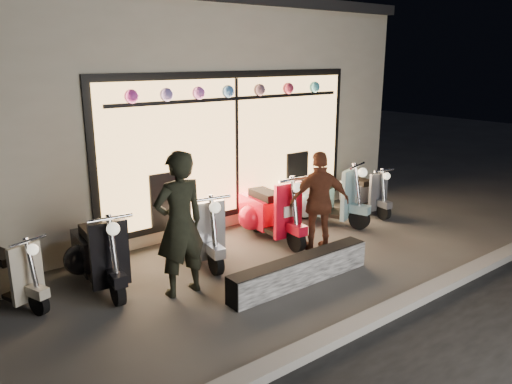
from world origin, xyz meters
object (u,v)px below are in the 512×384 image
Objects in this scene: scooter_silver at (195,229)px; man at (180,224)px; graffiti_barrier at (300,270)px; woman at (320,202)px; scooter_red at (267,211)px.

man reaches higher than scooter_silver.
man is (-1.46, 0.78, 0.79)m from graffiti_barrier.
scooter_silver is 0.94× the size of woman.
woman reaches higher than graffiti_barrier.
man reaches higher than scooter_red.
man is 1.18× the size of woman.
woman is (1.09, 0.73, 0.64)m from graffiti_barrier.
scooter_red is 2.58m from man.
scooter_red is (0.86, 1.79, 0.27)m from graffiti_barrier.
scooter_red is 1.14m from woman.
graffiti_barrier is 1.45m from woman.
graffiti_barrier is 1.43× the size of woman.
scooter_silver is at bearing -2.84° from woman.
graffiti_barrier is 2.00m from scooter_red.
graffiti_barrier is at bearing -61.13° from scooter_silver.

